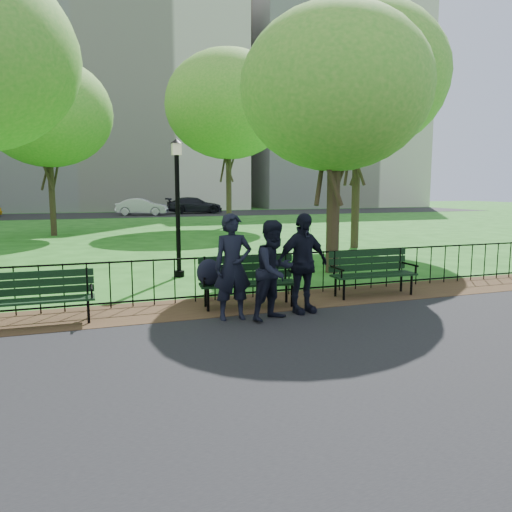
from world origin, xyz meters
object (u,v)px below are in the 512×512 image
object	(u,v)px
lamppost	(178,203)
person_left	(233,267)
tree_near_e	(336,89)
person_right	(302,263)
park_bench_left_a	(41,292)
park_bench_main	(229,274)
sedan_silver	(142,207)
person_mid	(274,270)
park_bench_right_a	(371,268)
tree_mid_e	(359,78)
tree_far_c	(47,113)
sedan_dark	(194,205)
tree_far_e	(228,105)

from	to	relation	value
lamppost	person_left	xyz separation A→B (m)	(0.06, -4.43, -0.95)
lamppost	tree_near_e	bearing A→B (deg)	-10.39
person_right	tree_near_e	bearing A→B (deg)	45.04
person_left	park_bench_left_a	bearing A→B (deg)	168.09
park_bench_main	person_right	xyz separation A→B (m)	(1.13, -0.74, 0.25)
person_left	sedan_silver	xyz separation A→B (m)	(2.58, 33.28, -0.23)
person_mid	sedan_silver	world-z (taller)	person_mid
park_bench_right_a	person_mid	bearing A→B (deg)	-155.13
tree_near_e	person_mid	distance (m)	6.41
person_mid	person_right	bearing A→B (deg)	-0.22
park_bench_main	park_bench_right_a	size ratio (longest dim) A/B	1.06
park_bench_right_a	person_right	distance (m)	2.18
tree_mid_e	park_bench_main	bearing A→B (deg)	-133.56
tree_mid_e	tree_far_c	size ratio (longest dim) A/B	1.09
person_right	park_bench_left_a	bearing A→B (deg)	160.10
park_bench_main	park_bench_right_a	world-z (taller)	park_bench_main
park_bench_right_a	lamppost	xyz separation A→B (m)	(-3.35, 3.56, 1.28)
sedan_dark	tree_far_c	bearing A→B (deg)	149.90
park_bench_right_a	tree_mid_e	size ratio (longest dim) A/B	0.21
person_right	park_bench_main	bearing A→B (deg)	136.98
tree_far_c	park_bench_right_a	bearing A→B (deg)	-67.52
park_bench_main	park_bench_right_a	bearing A→B (deg)	8.55
tree_far_c	sedan_silver	distance (m)	17.87
tree_near_e	person_left	world-z (taller)	tree_near_e
lamppost	sedan_silver	bearing A→B (deg)	84.76
tree_near_e	sedan_silver	xyz separation A→B (m)	(-1.32, 29.58, -4.02)
park_bench_left_a	person_right	size ratio (longest dim) A/B	0.94
park_bench_main	tree_far_c	bearing A→B (deg)	109.19
tree_far_e	person_mid	world-z (taller)	tree_far_e
tree_far_c	sedan_dark	size ratio (longest dim) A/B	1.68
lamppost	person_mid	size ratio (longest dim) A/B	2.02
lamppost	tree_near_e	distance (m)	4.93
park_bench_left_a	tree_far_e	size ratio (longest dim) A/B	0.17
sedan_dark	person_right	bearing A→B (deg)	171.81
park_bench_left_a	sedan_dark	bearing A→B (deg)	73.97
park_bench_right_a	person_right	size ratio (longest dim) A/B	1.02
sedan_silver	person_left	bearing A→B (deg)	-166.32
lamppost	person_right	distance (m)	4.71
park_bench_left_a	lamppost	xyz separation A→B (m)	(2.99, 3.62, 1.32)
park_bench_main	person_right	world-z (taller)	person_right
park_bench_left_a	person_left	xyz separation A→B (m)	(3.06, -0.81, 0.37)
tree_far_c	person_mid	world-z (taller)	tree_far_c
lamppost	tree_far_e	bearing A→B (deg)	68.71
park_bench_left_a	tree_far_e	xyz separation A→B (m)	(8.78, 18.46, 6.22)
tree_near_e	person_left	distance (m)	6.58
park_bench_left_a	sedan_silver	bearing A→B (deg)	81.01
park_bench_main	lamppost	distance (m)	3.86
tree_near_e	lamppost	bearing A→B (deg)	169.61
park_bench_left_a	tree_mid_e	bearing A→B (deg)	36.68
tree_far_e	sedan_dark	size ratio (longest dim) A/B	2.02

